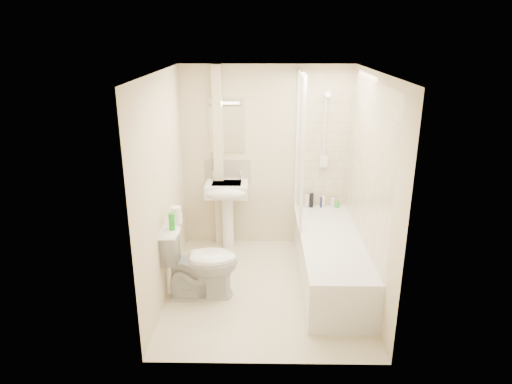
{
  "coord_description": "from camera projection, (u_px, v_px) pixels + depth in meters",
  "views": [
    {
      "loc": [
        -0.04,
        -4.55,
        2.78
      ],
      "look_at": [
        -0.12,
        0.2,
        1.1
      ],
      "focal_mm": 32.0,
      "sensor_mm": 36.0,
      "label": 1
    }
  ],
  "objects": [
    {
      "name": "pedestal_sink",
      "position": [
        227.0,
        197.0,
        5.93
      ],
      "size": [
        0.55,
        0.5,
        1.05
      ],
      "color": "white",
      "rests_on": "ground"
    },
    {
      "name": "mirror",
      "position": [
        227.0,
        130.0,
        5.86
      ],
      "size": [
        0.46,
        0.01,
        0.6
      ],
      "primitive_type": "cube",
      "color": "white",
      "rests_on": "wall_back"
    },
    {
      "name": "floor",
      "position": [
        266.0,
        288.0,
        5.21
      ],
      "size": [
        2.5,
        2.5,
        0.0
      ],
      "primitive_type": "plane",
      "color": "beige",
      "rests_on": "ground"
    },
    {
      "name": "bottle_green",
      "position": [
        337.0,
        204.0,
        6.1
      ],
      "size": [
        0.06,
        0.06,
        0.08
      ],
      "primitive_type": "cylinder",
      "color": "green",
      "rests_on": "bathtub"
    },
    {
      "name": "wall_left",
      "position": [
        163.0,
        189.0,
        4.83
      ],
      "size": [
        0.02,
        2.5,
        2.4
      ],
      "primitive_type": "cube",
      "color": "beige",
      "rests_on": "ground"
    },
    {
      "name": "strip_light",
      "position": [
        226.0,
        101.0,
        5.72
      ],
      "size": [
        0.42,
        0.07,
        0.07
      ],
      "primitive_type": "cube",
      "color": "silver",
      "rests_on": "wall_back"
    },
    {
      "name": "tile_back",
      "position": [
        324.0,
        142.0,
        5.89
      ],
      "size": [
        0.7,
        0.01,
        1.75
      ],
      "primitive_type": "cube",
      "color": "beige",
      "rests_on": "wall_back"
    },
    {
      "name": "bottle_white_a",
      "position": [
        307.0,
        201.0,
        6.09
      ],
      "size": [
        0.06,
        0.06,
        0.17
      ],
      "primitive_type": "cylinder",
      "color": "silver",
      "rests_on": "bathtub"
    },
    {
      "name": "wall_right",
      "position": [
        371.0,
        190.0,
        4.8
      ],
      "size": [
        0.02,
        2.5,
        2.4
      ],
      "primitive_type": "cube",
      "color": "beige",
      "rests_on": "ground"
    },
    {
      "name": "tile_right",
      "position": [
        368.0,
        164.0,
        4.91
      ],
      "size": [
        0.01,
        2.1,
        1.75
      ],
      "primitive_type": "cube",
      "color": "beige",
      "rests_on": "wall_right"
    },
    {
      "name": "bathtub",
      "position": [
        330.0,
        258.0,
        5.29
      ],
      "size": [
        0.7,
        2.1,
        0.55
      ],
      "color": "white",
      "rests_on": "ground"
    },
    {
      "name": "shower_fixture",
      "position": [
        325.0,
        133.0,
        5.81
      ],
      "size": [
        0.1,
        0.16,
        0.99
      ],
      "color": "white",
      "rests_on": "wall_back"
    },
    {
      "name": "bottle_blue",
      "position": [
        322.0,
        202.0,
        6.09
      ],
      "size": [
        0.05,
        0.05,
        0.15
      ],
      "primitive_type": "cylinder",
      "color": "navy",
      "rests_on": "bathtub"
    },
    {
      "name": "splashback",
      "position": [
        228.0,
        171.0,
        6.05
      ],
      "size": [
        0.6,
        0.02,
        0.3
      ],
      "primitive_type": "cube",
      "color": "beige",
      "rests_on": "wall_back"
    },
    {
      "name": "shower_screen",
      "position": [
        300.0,
        148.0,
        5.48
      ],
      "size": [
        0.04,
        0.92,
        1.8
      ],
      "color": "white",
      "rests_on": "bathtub"
    },
    {
      "name": "toilet",
      "position": [
        200.0,
        261.0,
        4.96
      ],
      "size": [
        0.57,
        0.88,
        0.83
      ],
      "primitive_type": "imported",
      "rotation": [
        0.0,
        0.0,
        1.64
      ],
      "color": "white",
      "rests_on": "ground"
    },
    {
      "name": "pipe_boxing",
      "position": [
        219.0,
        159.0,
        5.94
      ],
      "size": [
        0.12,
        0.12,
        2.4
      ],
      "primitive_type": "cube",
      "color": "beige",
      "rests_on": "ground"
    },
    {
      "name": "toilet_roll_upper",
      "position": [
        176.0,
        211.0,
        4.84
      ],
      "size": [
        0.11,
        0.11,
        0.09
      ],
      "primitive_type": "cylinder",
      "color": "white",
      "rests_on": "toilet_roll_lower"
    },
    {
      "name": "bottle_cream",
      "position": [
        323.0,
        202.0,
        6.09
      ],
      "size": [
        0.06,
        0.06,
        0.15
      ],
      "primitive_type": "cylinder",
      "color": "#FBE2C2",
      "rests_on": "bathtub"
    },
    {
      "name": "bottle_white_b",
      "position": [
        333.0,
        203.0,
        6.09
      ],
      "size": [
        0.06,
        0.06,
        0.13
      ],
      "primitive_type": "cylinder",
      "color": "silver",
      "rests_on": "bathtub"
    },
    {
      "name": "toilet_roll_lower",
      "position": [
        177.0,
        219.0,
        4.89
      ],
      "size": [
        0.12,
        0.12,
        0.1
      ],
      "primitive_type": "cylinder",
      "color": "white",
      "rests_on": "toilet"
    },
    {
      "name": "bottle_black_b",
      "position": [
        311.0,
        200.0,
        6.08
      ],
      "size": [
        0.05,
        0.05,
        0.19
      ],
      "primitive_type": "cylinder",
      "color": "black",
      "rests_on": "bathtub"
    },
    {
      "name": "green_bottle",
      "position": [
        172.0,
        221.0,
        4.71
      ],
      "size": [
        0.06,
        0.06,
        0.18
      ],
      "primitive_type": "cylinder",
      "color": "green",
      "rests_on": "toilet"
    },
    {
      "name": "ceiling",
      "position": [
        268.0,
        72.0,
        4.41
      ],
      "size": [
        2.2,
        2.5,
        0.02
      ],
      "primitive_type": "cube",
      "color": "white",
      "rests_on": "wall_back"
    },
    {
      "name": "wall_back",
      "position": [
        266.0,
        158.0,
        5.99
      ],
      "size": [
        2.2,
        0.02,
        2.4
      ],
      "primitive_type": "cube",
      "color": "beige",
      "rests_on": "ground"
    }
  ]
}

